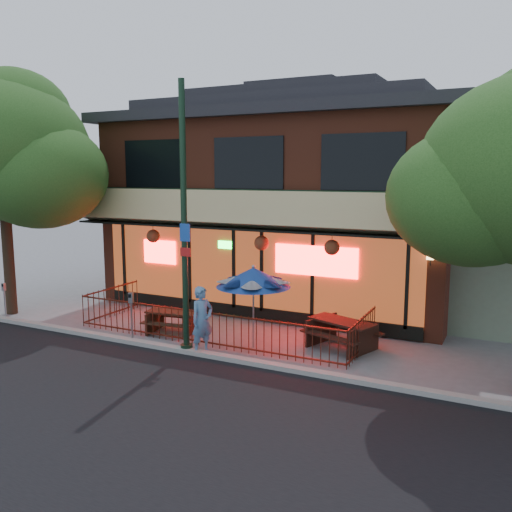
{
  "coord_description": "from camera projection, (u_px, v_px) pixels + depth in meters",
  "views": [
    {
      "loc": [
        7.81,
        -11.95,
        4.69
      ],
      "look_at": [
        0.86,
        2.0,
        2.3
      ],
      "focal_mm": 38.0,
      "sensor_mm": 36.0,
      "label": 1
    }
  ],
  "objects": [
    {
      "name": "patio_umbrella",
      "position": [
        253.0,
        277.0,
        14.42
      ],
      "size": [
        2.0,
        1.99,
        2.28
      ],
      "color": "gray",
      "rests_on": "ground"
    },
    {
      "name": "curb",
      "position": [
        185.0,
        350.0,
        14.27
      ],
      "size": [
        80.0,
        0.25,
        0.12
      ],
      "primitive_type": "cube",
      "color": "#999993",
      "rests_on": "ground"
    },
    {
      "name": "ground",
      "position": [
        195.0,
        347.0,
        14.72
      ],
      "size": [
        80.0,
        80.0,
        0.0
      ],
      "primitive_type": "plane",
      "color": "gray",
      "rests_on": "ground"
    },
    {
      "name": "pedestrian",
      "position": [
        202.0,
        320.0,
        14.07
      ],
      "size": [
        0.64,
        0.77,
        1.79
      ],
      "primitive_type": "imported",
      "rotation": [
        0.0,
        0.0,
        1.2
      ],
      "color": "#5682AD",
      "rests_on": "ground"
    },
    {
      "name": "parking_meter_far",
      "position": [
        4.0,
        295.0,
        17.3
      ],
      "size": [
        0.11,
        0.09,
        1.23
      ],
      "color": "#A0A3A9",
      "rests_on": "ground"
    },
    {
      "name": "picnic_table_left",
      "position": [
        173.0,
        319.0,
        16.0
      ],
      "size": [
        1.7,
        1.39,
        0.66
      ],
      "color": "#3A2215",
      "rests_on": "ground"
    },
    {
      "name": "street_light",
      "position": [
        184.0,
        234.0,
        13.89
      ],
      "size": [
        0.43,
        0.32,
        7.0
      ],
      "color": "black",
      "rests_on": "ground"
    },
    {
      "name": "asphalt_street",
      "position": [
        7.0,
        445.0,
        9.41
      ],
      "size": [
        80.0,
        11.0,
        0.0
      ],
      "primitive_type": "cube",
      "color": "black",
      "rests_on": "ground"
    },
    {
      "name": "picnic_table_right",
      "position": [
        342.0,
        330.0,
        14.56
      ],
      "size": [
        2.17,
        1.91,
        0.77
      ],
      "color": "#311811",
      "rests_on": "ground"
    },
    {
      "name": "street_tree_left",
      "position": [
        4.0,
        142.0,
        17.49
      ],
      "size": [
        5.6,
        5.6,
        8.05
      ],
      "color": "#38291C",
      "rests_on": "ground"
    },
    {
      "name": "restaurant_building",
      "position": [
        296.0,
        188.0,
        20.39
      ],
      "size": [
        12.96,
        9.49,
        8.05
      ],
      "color": "brown",
      "rests_on": "ground"
    },
    {
      "name": "patio_fence",
      "position": [
        204.0,
        320.0,
        15.07
      ],
      "size": [
        8.44,
        2.62,
        1.0
      ],
      "color": "#491A0F",
      "rests_on": "ground"
    },
    {
      "name": "parking_meter_near",
      "position": [
        131.0,
        309.0,
        15.02
      ],
      "size": [
        0.15,
        0.14,
        1.42
      ],
      "color": "gray",
      "rests_on": "ground"
    }
  ]
}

